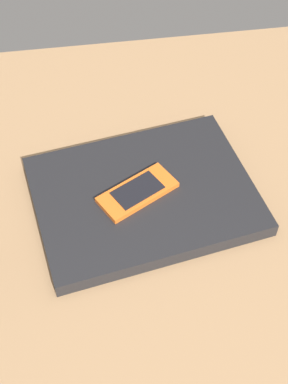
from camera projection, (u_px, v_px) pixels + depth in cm
name	position (u px, v px, depth cm)	size (l,w,h in cm)	color
desk_surface	(166.00, 197.00, 86.35)	(120.00, 80.00, 3.00)	#9E7751
laptop_closed	(144.00, 195.00, 83.12)	(32.58, 24.54, 2.36)	black
cell_phone_on_laptop	(138.00, 192.00, 81.45)	(12.91, 10.25, 0.95)	orange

